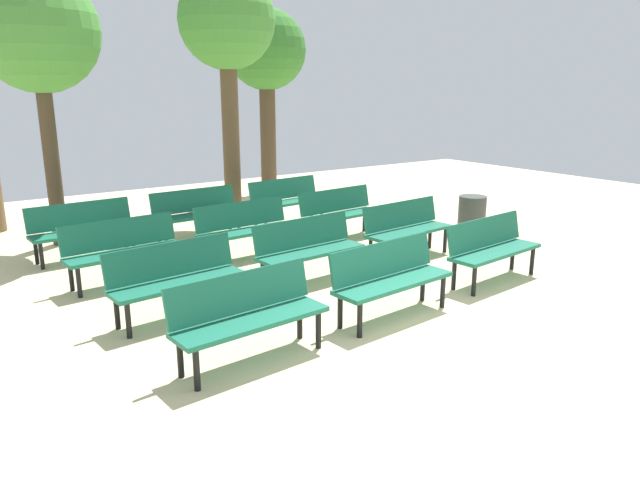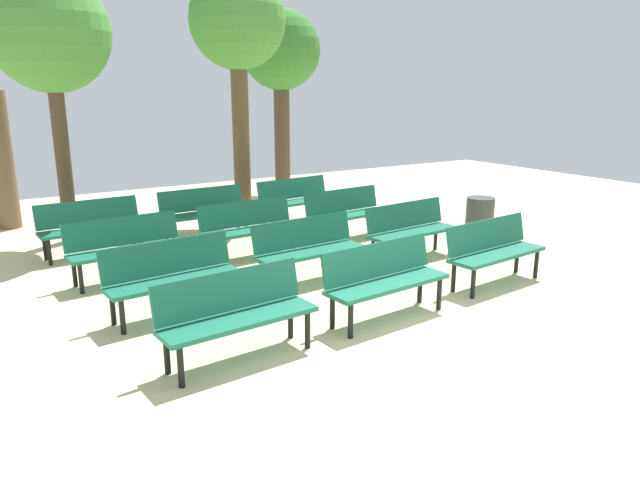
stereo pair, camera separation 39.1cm
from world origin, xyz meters
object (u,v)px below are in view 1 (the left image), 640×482
object	(u,v)px
bench_r1_c0	(176,276)
bench_r2_c2	(340,210)
bench_r3_c1	(197,211)
bench_r0_c1	(390,275)
bench_r0_c2	(491,246)
bench_r0_c0	(248,312)
bench_r3_c2	(287,198)
bench_r2_c1	(245,226)
bench_r1_c2	(406,226)
trash_bin	(472,218)
tree_2	(266,54)
bench_r2_c0	(123,247)
tree_3	(37,34)
bench_r1_c1	(308,246)
tree_0	(227,27)
bench_r3_c0	(83,227)

from	to	relation	value
bench_r1_c0	bench_r2_c2	xyz separation A→B (m)	(3.79, 1.87, 0.00)
bench_r1_c0	bench_r3_c1	world-z (taller)	same
bench_r0_c1	bench_r0_c2	size ratio (longest dim) A/B	1.00
bench_r0_c0	bench_r3_c2	xyz separation A→B (m)	(3.52, 4.93, 0.00)
bench_r2_c1	bench_r3_c2	distance (m)	2.48
bench_r1_c0	bench_r0_c1	bearing A→B (deg)	-39.47
bench_r0_c1	bench_r3_c2	size ratio (longest dim) A/B	1.00
bench_r1_c2	trash_bin	distance (m)	1.67
tree_2	bench_r2_c0	bearing A→B (deg)	-135.85
bench_r2_c2	tree_3	xyz separation A→B (m)	(-4.19, 2.43, 2.94)
bench_r0_c0	bench_r1_c1	distance (m)	2.51
tree_0	bench_r2_c1	bearing A→B (deg)	-113.11
bench_r1_c0	bench_r2_c0	size ratio (longest dim) A/B	1.00
bench_r2_c2	bench_r2_c0	bearing A→B (deg)	178.62
bench_r0_c1	bench_r1_c0	xyz separation A→B (m)	(-2.06, 1.42, 0.00)
bench_r1_c2	bench_r3_c2	xyz separation A→B (m)	(-0.28, 3.12, 0.00)
bench_r0_c0	bench_r1_c1	size ratio (longest dim) A/B	1.00
bench_r2_c1	bench_r0_c2	bearing A→B (deg)	-55.86
tree_0	trash_bin	distance (m)	5.78
bench_r3_c1	bench_r1_c0	bearing A→B (deg)	-119.85
bench_r2_c0	bench_r3_c0	xyz separation A→B (m)	(-0.15, 1.58, 0.00)
bench_r1_c2	bench_r3_c2	bearing A→B (deg)	90.20
tree_0	tree_3	bearing A→B (deg)	-179.93
bench_r3_c0	bench_r3_c1	distance (m)	1.98
tree_0	bench_r1_c0	bearing A→B (deg)	-124.17
bench_r3_c2	tree_0	world-z (taller)	tree_0
bench_r0_c0	bench_r3_c1	xyz separation A→B (m)	(1.57, 4.82, 0.00)
bench_r1_c0	tree_0	world-z (taller)	tree_0
bench_r0_c1	bench_r1_c0	world-z (taller)	same
tree_3	tree_2	bearing A→B (deg)	23.74
bench_r0_c2	bench_r1_c1	world-z (taller)	same
bench_r3_c2	bench_r1_c0	bearing A→B (deg)	-142.61
bench_r1_c1	bench_r3_c1	distance (m)	3.14
bench_r1_c1	bench_r3_c2	world-z (taller)	same
bench_r0_c0	bench_r3_c0	world-z (taller)	same
bench_r1_c0	tree_2	xyz separation A→B (m)	(5.19, 6.77, 2.89)
tree_2	bench_r3_c0	bearing A→B (deg)	-146.80
bench_r1_c1	bench_r2_c0	distance (m)	2.54
bench_r0_c0	bench_r1_c2	distance (m)	4.20
bench_r2_c1	tree_0	distance (m)	4.25
bench_r2_c1	bench_r1_c1	bearing A→B (deg)	-87.06
bench_r3_c0	bench_r3_c2	bearing A→B (deg)	0.07
bench_r2_c2	tree_3	bearing A→B (deg)	144.71
bench_r1_c1	trash_bin	distance (m)	3.62
tree_2	bench_r1_c2	bearing A→B (deg)	-100.95
bench_r2_c1	tree_3	world-z (taller)	tree_3
bench_r2_c1	tree_2	bearing A→B (deg)	53.49
bench_r0_c1	bench_r3_c2	xyz separation A→B (m)	(1.61, 4.85, 0.00)
bench_r0_c2	bench_r1_c2	size ratio (longest dim) A/B	1.00
bench_r0_c0	bench_r0_c2	world-z (taller)	same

